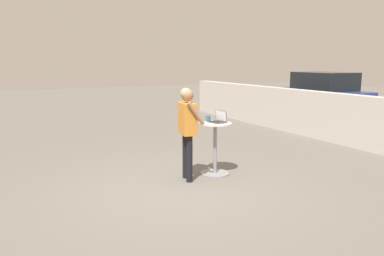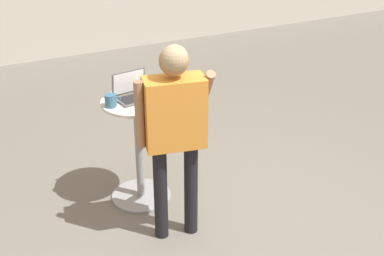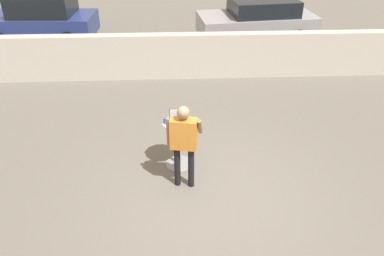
{
  "view_description": "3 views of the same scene",
  "coord_description": "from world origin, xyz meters",
  "px_view_note": "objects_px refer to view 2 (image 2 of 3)",
  "views": [
    {
      "loc": [
        5.31,
        -2.57,
        2.09
      ],
      "look_at": [
        -0.27,
        0.32,
        0.97
      ],
      "focal_mm": 35.0,
      "sensor_mm": 36.0,
      "label": 1
    },
    {
      "loc": [
        -1.85,
        -2.96,
        2.82
      ],
      "look_at": [
        -0.28,
        0.34,
        0.93
      ],
      "focal_mm": 50.0,
      "sensor_mm": 36.0,
      "label": 2
    },
    {
      "loc": [
        -0.55,
        -4.99,
        4.49
      ],
      "look_at": [
        -0.29,
        0.48,
        1.12
      ],
      "focal_mm": 35.0,
      "sensor_mm": 36.0,
      "label": 3
    }
  ],
  "objects_px": {
    "laptop": "(133,92)",
    "coffee_mug": "(111,101)",
    "cafe_table": "(139,147)",
    "standing_person": "(175,120)"
  },
  "relations": [
    {
      "from": "laptop",
      "to": "coffee_mug",
      "type": "bearing_deg",
      "value": -159.13
    },
    {
      "from": "cafe_table",
      "to": "laptop",
      "type": "distance_m",
      "value": 0.5
    },
    {
      "from": "coffee_mug",
      "to": "laptop",
      "type": "bearing_deg",
      "value": 20.87
    },
    {
      "from": "standing_person",
      "to": "coffee_mug",
      "type": "bearing_deg",
      "value": 117.5
    },
    {
      "from": "coffee_mug",
      "to": "cafe_table",
      "type": "bearing_deg",
      "value": 6.05
    },
    {
      "from": "cafe_table",
      "to": "coffee_mug",
      "type": "relative_size",
      "value": 7.32
    },
    {
      "from": "cafe_table",
      "to": "laptop",
      "type": "bearing_deg",
      "value": 96.27
    },
    {
      "from": "standing_person",
      "to": "laptop",
      "type": "bearing_deg",
      "value": 97.15
    },
    {
      "from": "standing_person",
      "to": "cafe_table",
      "type": "bearing_deg",
      "value": 97.24
    },
    {
      "from": "coffee_mug",
      "to": "standing_person",
      "type": "height_order",
      "value": "standing_person"
    }
  ]
}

